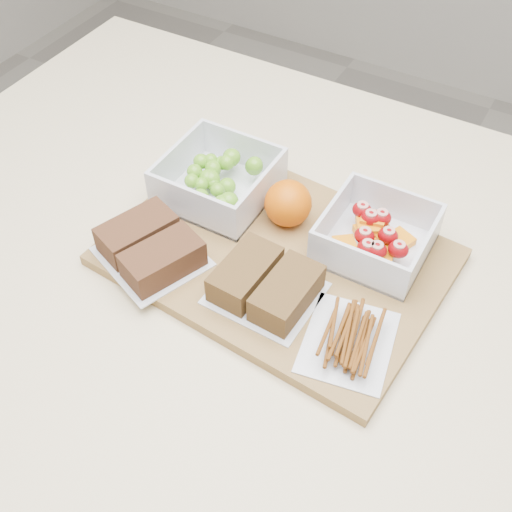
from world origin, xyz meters
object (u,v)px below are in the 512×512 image
(grape_container, at_px, (220,179))
(sandwich_bag_left, at_px, (150,247))
(cutting_board, at_px, (277,257))
(pretzel_bag, at_px, (349,336))
(orange, at_px, (288,203))
(fruit_container, at_px, (375,237))
(sandwich_bag_center, at_px, (266,284))

(grape_container, height_order, sandwich_bag_left, grape_container)
(cutting_board, height_order, grape_container, grape_container)
(cutting_board, bearing_deg, grape_container, 157.88)
(pretzel_bag, bearing_deg, orange, 137.19)
(sandwich_bag_left, xyz_separation_m, pretzel_bag, (0.28, 0.00, -0.01))
(orange, height_order, pretzel_bag, orange)
(fruit_container, bearing_deg, cutting_board, -147.07)
(fruit_container, bearing_deg, sandwich_bag_left, -147.37)
(cutting_board, distance_m, grape_container, 0.14)
(fruit_container, relative_size, pretzel_bag, 0.97)
(sandwich_bag_left, bearing_deg, pretzel_bag, 0.68)
(cutting_board, relative_size, fruit_container, 3.16)
(orange, xyz_separation_m, pretzel_bag, (0.16, -0.14, -0.02))
(grape_container, distance_m, orange, 0.11)
(sandwich_bag_center, relative_size, pretzel_bag, 0.95)
(grape_container, relative_size, fruit_container, 1.08)
(cutting_board, xyz_separation_m, pretzel_bag, (0.14, -0.08, 0.02))
(sandwich_bag_left, bearing_deg, sandwich_bag_center, 7.00)
(fruit_container, height_order, pretzel_bag, fruit_container)
(cutting_board, bearing_deg, orange, 109.85)
(cutting_board, bearing_deg, fruit_container, 37.41)
(grape_container, xyz_separation_m, sandwich_bag_left, (-0.01, -0.15, -0.01))
(grape_container, xyz_separation_m, orange, (0.11, -0.00, 0.01))
(fruit_container, distance_m, sandwich_bag_left, 0.29)
(grape_container, height_order, sandwich_bag_center, grape_container)
(cutting_board, distance_m, sandwich_bag_center, 0.08)
(sandwich_bag_center, bearing_deg, grape_container, 138.17)
(pretzel_bag, bearing_deg, sandwich_bag_center, 172.21)
(cutting_board, relative_size, sandwich_bag_left, 2.60)
(grape_container, relative_size, sandwich_bag_left, 0.89)
(grape_container, distance_m, sandwich_bag_center, 0.20)
(orange, relative_size, sandwich_bag_center, 0.49)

